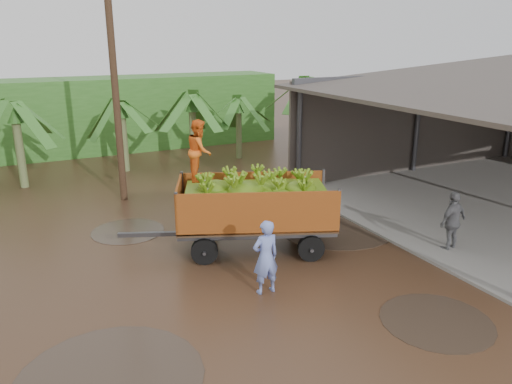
# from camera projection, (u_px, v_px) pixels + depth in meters

# --- Properties ---
(ground) EXTENTS (100.00, 100.00, 0.00)m
(ground) POSITION_uv_depth(u_px,v_px,m) (228.00, 281.00, 11.75)
(ground) COLOR black
(ground) RESTS_ON ground
(hedge_north) EXTENTS (22.00, 3.00, 3.60)m
(hedge_north) POSITION_uv_depth(u_px,v_px,m) (59.00, 117.00, 24.08)
(hedge_north) COLOR #2D661E
(hedge_north) RESTS_ON ground
(banana_trailer) EXTENTS (5.67, 3.38, 3.51)m
(banana_trailer) POSITION_uv_depth(u_px,v_px,m) (254.00, 205.00, 13.21)
(banana_trailer) COLOR #CC621D
(banana_trailer) RESTS_ON ground
(man_blue) EXTENTS (0.64, 0.43, 1.72)m
(man_blue) POSITION_uv_depth(u_px,v_px,m) (266.00, 257.00, 11.01)
(man_blue) COLOR #7488D5
(man_blue) RESTS_ON ground
(man_grey) EXTENTS (1.03, 0.55, 1.68)m
(man_grey) POSITION_uv_depth(u_px,v_px,m) (453.00, 222.00, 13.19)
(man_grey) COLOR slate
(man_grey) RESTS_ON ground
(utility_pole) EXTENTS (1.20, 0.24, 8.08)m
(utility_pole) POSITION_uv_depth(u_px,v_px,m) (115.00, 82.00, 16.48)
(utility_pole) COLOR #47301E
(utility_pole) RESTS_ON ground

